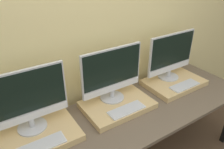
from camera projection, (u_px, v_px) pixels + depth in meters
name	position (u px, v px, depth m)	size (l,w,h in m)	color
wall_back	(97.00, 33.00, 1.89)	(8.00, 0.04, 2.60)	#DBC684
workbench	(125.00, 119.00, 1.87)	(2.51, 0.74, 0.70)	brown
wooden_riser_left	(37.00, 137.00, 1.58)	(0.59, 0.41, 0.05)	tan
monitor_left	(26.00, 99.00, 1.51)	(0.57, 0.21, 0.48)	#B2B2B7
keyboard_left	(42.00, 145.00, 1.46)	(0.32, 0.12, 0.01)	silver
wooden_riser_center	(117.00, 105.00, 1.92)	(0.59, 0.41, 0.05)	tan
monitor_center	(112.00, 73.00, 1.85)	(0.57, 0.21, 0.48)	#B2B2B7
keyboard_center	(127.00, 110.00, 1.81)	(0.32, 0.12, 0.01)	silver
wooden_riser_right	(174.00, 83.00, 2.26)	(0.59, 0.41, 0.05)	tan
monitor_right	(171.00, 55.00, 2.19)	(0.57, 0.21, 0.48)	#B2B2B7
keyboard_right	(185.00, 85.00, 2.15)	(0.32, 0.12, 0.01)	silver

